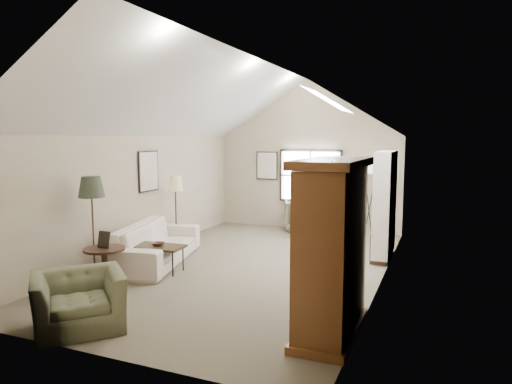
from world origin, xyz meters
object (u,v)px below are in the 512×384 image
at_px(armchair_near, 79,301).
at_px(coffee_table, 158,258).
at_px(sofa, 156,243).
at_px(armchair_far, 302,215).
at_px(side_table, 105,268).
at_px(side_chair, 313,210).
at_px(armoire, 332,248).

xyz_separation_m(armchair_near, coffee_table, (-0.53, 2.54, -0.12)).
relative_size(sofa, armchair_far, 2.95).
distance_m(sofa, side_table, 1.60).
bearing_deg(side_table, sofa, 93.58).
distance_m(side_table, side_chair, 6.08).
bearing_deg(sofa, armchair_far, -36.45).
xyz_separation_m(armchair_near, side_chair, (1.13, 7.19, 0.20)).
xyz_separation_m(side_table, side_chair, (1.94, 5.76, 0.23)).
distance_m(armchair_near, side_table, 1.64).
xyz_separation_m(sofa, armchair_far, (1.73, 4.16, 0.02)).
bearing_deg(armoire, armchair_near, -160.32).
distance_m(armchair_near, armchair_far, 7.24).
relative_size(armchair_near, armchair_far, 1.24).
bearing_deg(side_chair, side_table, -113.09).
distance_m(armoire, sofa, 4.47).
bearing_deg(side_chair, armchair_far, 175.53).
xyz_separation_m(armchair_near, armchair_far, (0.83, 7.19, 0.05)).
bearing_deg(side_chair, armchair_near, -103.43).
bearing_deg(armchair_far, coffee_table, 53.74).
height_order(armoire, sofa, armoire).
xyz_separation_m(armoire, side_table, (-3.86, 0.34, -0.77)).
height_order(sofa, side_table, sofa).
distance_m(sofa, armchair_near, 3.16).
relative_size(sofa, coffee_table, 2.78).
bearing_deg(armchair_near, side_table, 72.05).
xyz_separation_m(armoire, armchair_far, (-2.23, 6.10, -0.69)).
distance_m(armoire, side_table, 3.95).
relative_size(armchair_far, coffee_table, 0.94).
bearing_deg(armchair_far, armoire, 89.98).
relative_size(sofa, side_table, 3.99).
bearing_deg(armoire, side_chair, 107.46).
bearing_deg(sofa, side_table, 169.72).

